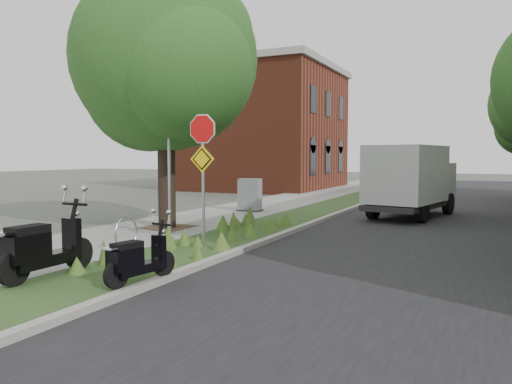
# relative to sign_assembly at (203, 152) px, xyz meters

# --- Properties ---
(ground) EXTENTS (120.00, 120.00, 0.00)m
(ground) POSITION_rel_sign_assembly_xyz_m (1.40, -0.58, -2.33)
(ground) COLOR #4C5147
(ground) RESTS_ON ground
(sidewalk_near) EXTENTS (3.50, 60.00, 0.12)m
(sidewalk_near) POSITION_rel_sign_assembly_xyz_m (-2.85, 9.42, -2.27)
(sidewalk_near) COLOR gray
(sidewalk_near) RESTS_ON ground
(verge) EXTENTS (2.00, 60.00, 0.12)m
(verge) POSITION_rel_sign_assembly_xyz_m (-0.10, 9.42, -2.27)
(verge) COLOR #283F1B
(verge) RESTS_ON ground
(kerb_near) EXTENTS (0.20, 60.00, 0.13)m
(kerb_near) POSITION_rel_sign_assembly_xyz_m (0.90, 9.42, -2.26)
(kerb_near) COLOR #9E9991
(kerb_near) RESTS_ON ground
(road) EXTENTS (7.00, 60.00, 0.01)m
(road) POSITION_rel_sign_assembly_xyz_m (4.40, 9.42, -2.32)
(road) COLOR black
(road) RESTS_ON ground
(street_tree_main) EXTENTS (6.21, 5.54, 7.66)m
(street_tree_main) POSITION_rel_sign_assembly_xyz_m (-2.68, 2.28, 2.48)
(street_tree_main) COLOR black
(street_tree_main) RESTS_ON ground
(bare_post) EXTENTS (0.08, 0.08, 4.00)m
(bare_post) POSITION_rel_sign_assembly_xyz_m (-1.80, 1.22, -0.21)
(bare_post) COLOR #A5A8AD
(bare_post) RESTS_ON ground
(bike_hoop) EXTENTS (0.06, 0.78, 0.77)m
(bike_hoop) POSITION_rel_sign_assembly_xyz_m (-1.30, -1.18, -1.83)
(bike_hoop) COLOR #A5A8AD
(bike_hoop) RESTS_ON ground
(sign_assembly) EXTENTS (0.94, 0.08, 3.22)m
(sign_assembly) POSITION_rel_sign_assembly_xyz_m (0.00, 0.00, 0.00)
(sign_assembly) COLOR #A5A8AD
(sign_assembly) RESTS_ON ground
(brick_building) EXTENTS (9.40, 10.40, 8.30)m
(brick_building) POSITION_rel_sign_assembly_xyz_m (-8.10, 21.42, 1.88)
(brick_building) COLOR brown
(brick_building) RESTS_ON ground
(scooter_near) EXTENTS (0.42, 2.00, 0.96)m
(scooter_near) POSITION_rel_sign_assembly_xyz_m (-0.90, -3.95, -1.74)
(scooter_near) COLOR black
(scooter_near) RESTS_ON ground
(scooter_far) EXTENTS (0.47, 1.50, 0.72)m
(scooter_far) POSITION_rel_sign_assembly_xyz_m (0.77, -3.48, -1.86)
(scooter_far) COLOR black
(scooter_far) RESTS_ON ground
(box_truck) EXTENTS (2.80, 5.19, 2.23)m
(box_truck) POSITION_rel_sign_assembly_xyz_m (3.44, 8.84, -0.87)
(box_truck) COLOR #262628
(box_truck) RESTS_ON ground
(utility_cabinet) EXTENTS (0.99, 0.72, 1.25)m
(utility_cabinet) POSITION_rel_sign_assembly_xyz_m (-2.34, 7.31, -1.61)
(utility_cabinet) COLOR #262628
(utility_cabinet) RESTS_ON ground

